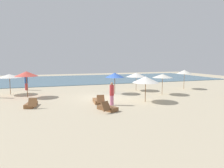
{
  "coord_description": "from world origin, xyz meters",
  "views": [
    {
      "loc": [
        -5.11,
        -17.18,
        3.42
      ],
      "look_at": [
        0.9,
        0.75,
        1.1
      ],
      "focal_mm": 32.66,
      "sensor_mm": 36.0,
      "label": 1
    }
  ],
  "objects_px": {
    "umbrella_0": "(136,75)",
    "person_1": "(112,94)",
    "umbrella_3": "(163,76)",
    "person_0": "(26,82)",
    "umbrella_1": "(9,76)",
    "umbrella_5": "(115,75)",
    "lounger_1": "(107,108)",
    "umbrella_2": "(26,74)",
    "umbrella_6": "(146,80)",
    "umbrella_4": "(184,72)",
    "lounger_0": "(31,104)",
    "lounger_3": "(98,101)"
  },
  "relations": [
    {
      "from": "umbrella_0",
      "to": "person_1",
      "type": "bearing_deg",
      "value": -129.02
    },
    {
      "from": "lounger_0",
      "to": "umbrella_6",
      "type": "bearing_deg",
      "value": -6.63
    },
    {
      "from": "umbrella_4",
      "to": "lounger_3",
      "type": "xyz_separation_m",
      "value": [
        -11.33,
        -4.23,
        -1.79
      ]
    },
    {
      "from": "umbrella_0",
      "to": "person_1",
      "type": "distance_m",
      "value": 7.6
    },
    {
      "from": "lounger_1",
      "to": "lounger_3",
      "type": "distance_m",
      "value": 2.49
    },
    {
      "from": "umbrella_0",
      "to": "umbrella_2",
      "type": "xyz_separation_m",
      "value": [
        -10.97,
        -0.44,
        0.39
      ]
    },
    {
      "from": "umbrella_5",
      "to": "umbrella_6",
      "type": "relative_size",
      "value": 0.98
    },
    {
      "from": "umbrella_5",
      "to": "lounger_0",
      "type": "distance_m",
      "value": 8.46
    },
    {
      "from": "umbrella_1",
      "to": "umbrella_6",
      "type": "relative_size",
      "value": 1.03
    },
    {
      "from": "lounger_0",
      "to": "lounger_1",
      "type": "height_order",
      "value": "lounger_0"
    },
    {
      "from": "lounger_3",
      "to": "person_1",
      "type": "distance_m",
      "value": 1.49
    },
    {
      "from": "umbrella_2",
      "to": "umbrella_5",
      "type": "distance_m",
      "value": 8.13
    },
    {
      "from": "umbrella_3",
      "to": "person_0",
      "type": "distance_m",
      "value": 14.63
    },
    {
      "from": "umbrella_3",
      "to": "lounger_3",
      "type": "height_order",
      "value": "umbrella_3"
    },
    {
      "from": "umbrella_3",
      "to": "umbrella_5",
      "type": "distance_m",
      "value": 4.62
    },
    {
      "from": "lounger_0",
      "to": "lounger_3",
      "type": "distance_m",
      "value": 4.9
    },
    {
      "from": "umbrella_3",
      "to": "lounger_1",
      "type": "relative_size",
      "value": 1.15
    },
    {
      "from": "umbrella_3",
      "to": "lounger_1",
      "type": "height_order",
      "value": "umbrella_3"
    },
    {
      "from": "umbrella_2",
      "to": "lounger_1",
      "type": "xyz_separation_m",
      "value": [
        5.41,
        -6.85,
        -1.94
      ]
    },
    {
      "from": "umbrella_0",
      "to": "umbrella_5",
      "type": "xyz_separation_m",
      "value": [
        -2.87,
        -1.16,
        0.13
      ]
    },
    {
      "from": "umbrella_0",
      "to": "umbrella_1",
      "type": "distance_m",
      "value": 12.76
    },
    {
      "from": "umbrella_6",
      "to": "umbrella_5",
      "type": "bearing_deg",
      "value": 103.75
    },
    {
      "from": "umbrella_2",
      "to": "umbrella_1",
      "type": "bearing_deg",
      "value": 128.42
    },
    {
      "from": "umbrella_1",
      "to": "person_1",
      "type": "relative_size",
      "value": 1.28
    },
    {
      "from": "umbrella_4",
      "to": "umbrella_5",
      "type": "relative_size",
      "value": 1.05
    },
    {
      "from": "umbrella_3",
      "to": "lounger_1",
      "type": "xyz_separation_m",
      "value": [
        -6.92,
        -4.29,
        -1.64
      ]
    },
    {
      "from": "umbrella_4",
      "to": "lounger_0",
      "type": "relative_size",
      "value": 1.27
    },
    {
      "from": "umbrella_0",
      "to": "umbrella_1",
      "type": "height_order",
      "value": "umbrella_1"
    },
    {
      "from": "umbrella_0",
      "to": "umbrella_5",
      "type": "height_order",
      "value": "umbrella_5"
    },
    {
      "from": "umbrella_3",
      "to": "umbrella_4",
      "type": "bearing_deg",
      "value": 28.83
    },
    {
      "from": "umbrella_2",
      "to": "umbrella_3",
      "type": "xyz_separation_m",
      "value": [
        12.33,
        -2.57,
        -0.3
      ]
    },
    {
      "from": "umbrella_5",
      "to": "person_0",
      "type": "xyz_separation_m",
      "value": [
        -8.5,
        5.29,
        -0.98
      ]
    },
    {
      "from": "lounger_0",
      "to": "person_0",
      "type": "xyz_separation_m",
      "value": [
        -0.93,
        8.67,
        0.7
      ]
    },
    {
      "from": "umbrella_6",
      "to": "lounger_3",
      "type": "xyz_separation_m",
      "value": [
        -3.75,
        0.74,
        -1.62
      ]
    },
    {
      "from": "umbrella_1",
      "to": "umbrella_5",
      "type": "height_order",
      "value": "umbrella_5"
    },
    {
      "from": "umbrella_0",
      "to": "lounger_1",
      "type": "distance_m",
      "value": 9.3
    },
    {
      "from": "person_1",
      "to": "umbrella_3",
      "type": "bearing_deg",
      "value": 25.03
    },
    {
      "from": "umbrella_0",
      "to": "umbrella_4",
      "type": "bearing_deg",
      "value": -5.72
    },
    {
      "from": "umbrella_4",
      "to": "umbrella_5",
      "type": "bearing_deg",
      "value": -176.16
    },
    {
      "from": "umbrella_1",
      "to": "lounger_1",
      "type": "relative_size",
      "value": 1.26
    },
    {
      "from": "umbrella_2",
      "to": "person_0",
      "type": "bearing_deg",
      "value": 95.12
    },
    {
      "from": "umbrella_0",
      "to": "umbrella_3",
      "type": "distance_m",
      "value": 3.31
    },
    {
      "from": "person_1",
      "to": "umbrella_4",
      "type": "bearing_deg",
      "value": 26.65
    },
    {
      "from": "umbrella_1",
      "to": "lounger_0",
      "type": "bearing_deg",
      "value": -70.49
    },
    {
      "from": "lounger_1",
      "to": "person_1",
      "type": "relative_size",
      "value": 1.01
    },
    {
      "from": "lounger_0",
      "to": "lounger_1",
      "type": "distance_m",
      "value": 5.61
    },
    {
      "from": "lounger_0",
      "to": "person_1",
      "type": "distance_m",
      "value": 5.88
    },
    {
      "from": "lounger_0",
      "to": "lounger_3",
      "type": "xyz_separation_m",
      "value": [
        4.9,
        -0.27,
        -0.0
      ]
    },
    {
      "from": "umbrella_6",
      "to": "person_0",
      "type": "xyz_separation_m",
      "value": [
        -9.58,
        9.67,
        -0.92
      ]
    },
    {
      "from": "umbrella_0",
      "to": "lounger_1",
      "type": "xyz_separation_m",
      "value": [
        -5.55,
        -7.3,
        -1.55
      ]
    }
  ]
}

